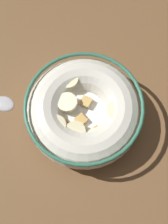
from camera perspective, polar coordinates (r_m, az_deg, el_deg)
name	(u,v)px	position (r cm, az deg, el deg)	size (l,w,h in cm)	color
ground_plane	(84,119)	(54.02, 0.00, -1.37)	(130.59, 130.59, 2.00)	brown
cereal_bowl	(84,112)	(49.91, -0.02, 0.08)	(18.94, 18.94, 6.20)	silver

